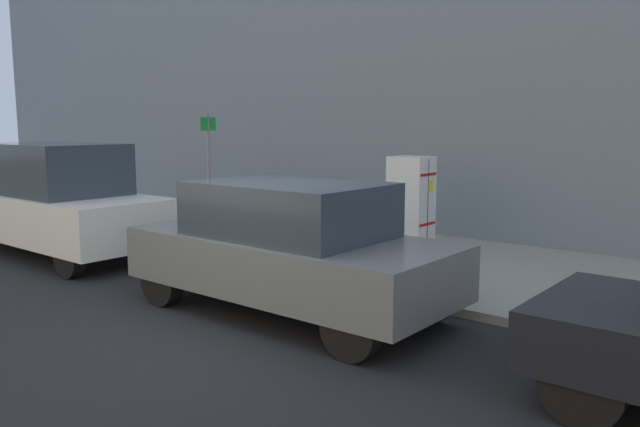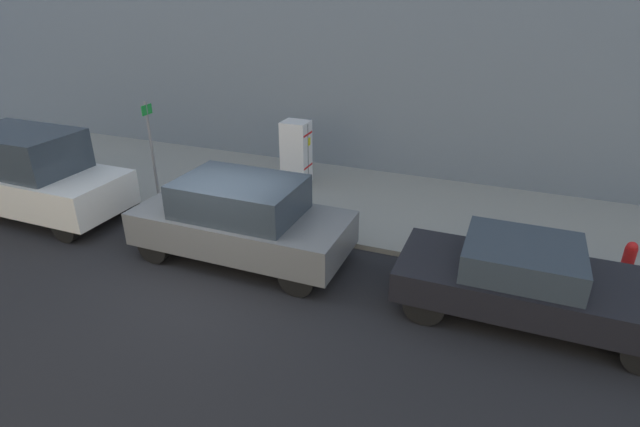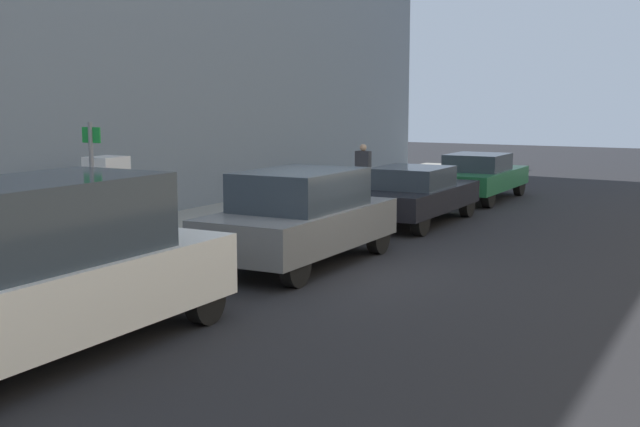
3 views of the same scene
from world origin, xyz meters
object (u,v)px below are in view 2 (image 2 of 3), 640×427
at_px(parked_suv_gray, 242,219).
at_px(discarded_refrigerator, 296,153).
at_px(parked_sedan_dark, 529,281).
at_px(street_sign_post, 152,146).
at_px(fire_hydrant, 628,260).
at_px(parked_van_white, 27,174).

bearing_deg(parked_suv_gray, discarded_refrigerator, -171.28).
xyz_separation_m(discarded_refrigerator, parked_suv_gray, (4.12, 0.63, -0.11)).
xyz_separation_m(parked_suv_gray, parked_sedan_dark, (0.00, 5.56, -0.17)).
distance_m(street_sign_post, parked_suv_gray, 3.95).
height_order(discarded_refrigerator, street_sign_post, street_sign_post).
xyz_separation_m(street_sign_post, parked_suv_gray, (1.68, 3.52, -0.66)).
xyz_separation_m(street_sign_post, fire_hydrant, (-0.14, 10.83, -1.03)).
bearing_deg(parked_sedan_dark, parked_suv_gray, -90.00).
height_order(parked_van_white, parked_suv_gray, parked_van_white).
relative_size(street_sign_post, parked_suv_gray, 0.58).
bearing_deg(discarded_refrigerator, fire_hydrant, 73.82).
bearing_deg(fire_hydrant, discarded_refrigerator, -106.18).
bearing_deg(fire_hydrant, parked_suv_gray, -76.09).
bearing_deg(parked_sedan_dark, fire_hydrant, 135.94).
height_order(discarded_refrigerator, parked_sedan_dark, discarded_refrigerator).
distance_m(fire_hydrant, parked_sedan_dark, 2.53).
height_order(parked_suv_gray, parked_sedan_dark, parked_suv_gray).
bearing_deg(fire_hydrant, street_sign_post, -89.28).
height_order(street_sign_post, fire_hydrant, street_sign_post).
height_order(discarded_refrigerator, parked_van_white, parked_van_white).
distance_m(discarded_refrigerator, parked_suv_gray, 4.17).
bearing_deg(parked_van_white, parked_suv_gray, 90.00).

